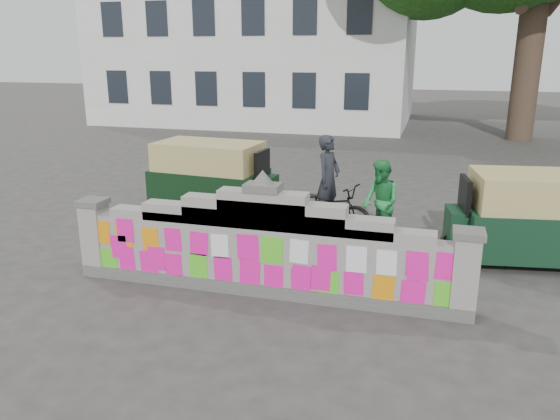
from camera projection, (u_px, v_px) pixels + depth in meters
The scene contains 8 objects.
ground at pixel (264, 292), 8.76m from camera, with size 100.00×100.00×0.00m, color #383533.
parapet_wall at pixel (263, 249), 8.54m from camera, with size 6.48×0.44×2.01m.
building at pixel (262, 45), 29.77m from camera, with size 16.00×10.00×8.90m.
cyclist_bike at pixel (327, 208), 11.53m from camera, with size 0.72×2.06×1.08m, color black.
cyclist_rider at pixel (328, 191), 11.42m from camera, with size 0.67×0.44×1.84m, color #22242B.
pedestrian at pixel (381, 202), 10.84m from camera, with size 0.82×0.64×1.68m, color #279146.
rickshaw_left at pixel (212, 177), 12.90m from camera, with size 3.10×1.63×1.69m.
rickshaw_right at pixel (535, 217), 9.80m from camera, with size 3.07×1.76×1.66m.
Camera 1 is at (2.44, -7.66, 3.73)m, focal length 35.00 mm.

